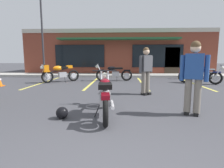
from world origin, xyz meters
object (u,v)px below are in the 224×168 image
object	(u,v)px
helmet_on_pavement	(62,113)
person_by_back_row	(146,68)
motorcycle_black_cruiser	(59,72)
motorcycle_red_sportbike	(200,75)
person_in_black_shirt	(194,74)
parking_lot_lamp_post	(41,24)
motorcycle_silver_naked	(199,72)
motorcycle_foreground_classic	(105,95)
motorcycle_blue_standard	(114,73)

from	to	relation	value
helmet_on_pavement	person_by_back_row	bearing A→B (deg)	51.64
motorcycle_black_cruiser	person_by_back_row	world-z (taller)	person_by_back_row
person_by_back_row	motorcycle_black_cruiser	bearing A→B (deg)	143.12
motorcycle_red_sportbike	person_in_black_shirt	size ratio (longest dim) A/B	1.16
motorcycle_black_cruiser	parking_lot_lamp_post	xyz separation A→B (m)	(-1.81, 2.27, 2.96)
motorcycle_red_sportbike	person_by_back_row	distance (m)	4.37
motorcycle_silver_naked	parking_lot_lamp_post	size ratio (longest dim) A/B	0.39
motorcycle_silver_naked	person_by_back_row	size ratio (longest dim) A/B	1.26
person_in_black_shirt	person_by_back_row	bearing A→B (deg)	107.45
motorcycle_black_cruiser	motorcycle_silver_naked	xyz separation A→B (m)	(8.26, 1.95, -0.07)
motorcycle_foreground_classic	motorcycle_red_sportbike	bearing A→B (deg)	50.61
motorcycle_foreground_classic	motorcycle_black_cruiser	size ratio (longest dim) A/B	1.17
motorcycle_foreground_classic	parking_lot_lamp_post	xyz separation A→B (m)	(-4.79, 7.83, 3.03)
motorcycle_blue_standard	person_in_black_shirt	bearing A→B (deg)	-72.08
motorcycle_blue_standard	motorcycle_black_cruiser	bearing A→B (deg)	-166.16
helmet_on_pavement	motorcycle_foreground_classic	bearing A→B (deg)	19.63
motorcycle_black_cruiser	motorcycle_blue_standard	xyz separation A→B (m)	(2.94, 0.73, -0.07)
motorcycle_black_cruiser	helmet_on_pavement	world-z (taller)	motorcycle_black_cruiser
motorcycle_red_sportbike	parking_lot_lamp_post	xyz separation A→B (m)	(-9.20, 2.46, 3.03)
motorcycle_silver_naked	helmet_on_pavement	world-z (taller)	motorcycle_silver_naked
motorcycle_black_cruiser	person_in_black_shirt	bearing A→B (deg)	-48.03
motorcycle_black_cruiser	person_in_black_shirt	distance (m)	7.43
motorcycle_black_cruiser	motorcycle_silver_naked	distance (m)	8.48
person_in_black_shirt	motorcycle_red_sportbike	bearing A→B (deg)	65.46
motorcycle_black_cruiser	person_in_black_shirt	xyz separation A→B (m)	(4.96, -5.52, 0.42)
motorcycle_blue_standard	motorcycle_foreground_classic	bearing A→B (deg)	-89.66
parking_lot_lamp_post	motorcycle_blue_standard	bearing A→B (deg)	-17.99
motorcycle_silver_naked	person_in_black_shirt	bearing A→B (deg)	-113.81
motorcycle_foreground_classic	person_in_black_shirt	world-z (taller)	person_in_black_shirt
motorcycle_black_cruiser	parking_lot_lamp_post	world-z (taller)	parking_lot_lamp_post
motorcycle_black_cruiser	person_by_back_row	size ratio (longest dim) A/B	1.07
motorcycle_foreground_classic	motorcycle_red_sportbike	distance (m)	6.95
motorcycle_black_cruiser	motorcycle_silver_naked	world-z (taller)	same
motorcycle_blue_standard	parking_lot_lamp_post	size ratio (longest dim) A/B	0.39
motorcycle_foreground_classic	person_by_back_row	xyz separation A→B (m)	(1.24, 2.39, 0.49)
person_in_black_shirt	person_by_back_row	xyz separation A→B (m)	(-0.74, 2.35, 0.00)
motorcycle_blue_standard	person_in_black_shirt	world-z (taller)	person_in_black_shirt
person_by_back_row	person_in_black_shirt	bearing A→B (deg)	-72.55
person_in_black_shirt	motorcycle_blue_standard	bearing A→B (deg)	107.92
motorcycle_foreground_classic	motorcycle_blue_standard	world-z (taller)	same
person_in_black_shirt	person_by_back_row	distance (m)	2.46
motorcycle_red_sportbike	person_in_black_shirt	xyz separation A→B (m)	(-2.43, -5.32, 0.49)
motorcycle_red_sportbike	motorcycle_foreground_classic	bearing A→B (deg)	-129.39
motorcycle_foreground_classic	person_by_back_row	bearing A→B (deg)	62.57
parking_lot_lamp_post	motorcycle_foreground_classic	bearing A→B (deg)	-58.56
motorcycle_red_sportbike	motorcycle_silver_naked	bearing A→B (deg)	68.05
person_by_back_row	parking_lot_lamp_post	distance (m)	8.51
motorcycle_foreground_classic	person_in_black_shirt	bearing A→B (deg)	1.40
motorcycle_red_sportbike	motorcycle_blue_standard	world-z (taller)	same
motorcycle_foreground_classic	person_in_black_shirt	size ratio (longest dim) A/B	1.26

